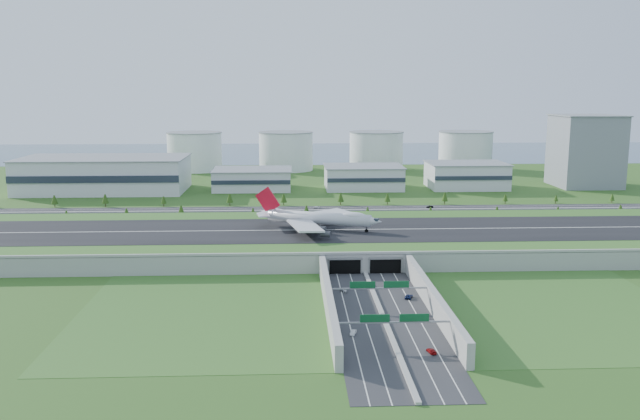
{
  "coord_description": "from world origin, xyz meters",
  "views": [
    {
      "loc": [
        -31.19,
        -323.96,
        77.5
      ],
      "look_at": [
        -15.24,
        35.0,
        11.73
      ],
      "focal_mm": 38.0,
      "sensor_mm": 36.0,
      "label": 1
    }
  ],
  "objects_px": {
    "office_tower": "(585,151)",
    "car_4": "(81,215)",
    "car_3": "(431,351)",
    "car_7": "(316,207)",
    "fuel_tank_a": "(195,152)",
    "car_0": "(343,290)",
    "car_2": "(409,296)",
    "car_6": "(628,209)",
    "boeing_747": "(318,218)",
    "car_1": "(353,332)",
    "car_5": "(430,207)"
  },
  "relations": [
    {
      "from": "car_0",
      "to": "car_4",
      "type": "bearing_deg",
      "value": 110.17
    },
    {
      "from": "car_2",
      "to": "car_7",
      "type": "relative_size",
      "value": 1.11
    },
    {
      "from": "office_tower",
      "to": "car_7",
      "type": "height_order",
      "value": "office_tower"
    },
    {
      "from": "car_7",
      "to": "fuel_tank_a",
      "type": "bearing_deg",
      "value": -144.64
    },
    {
      "from": "fuel_tank_a",
      "to": "car_0",
      "type": "bearing_deg",
      "value": -74.24
    },
    {
      "from": "car_4",
      "to": "car_6",
      "type": "xyz_separation_m",
      "value": [
        340.79,
        3.57,
        0.02
      ]
    },
    {
      "from": "car_3",
      "to": "office_tower",
      "type": "bearing_deg",
      "value": -133.49
    },
    {
      "from": "car_3",
      "to": "car_5",
      "type": "height_order",
      "value": "car_5"
    },
    {
      "from": "car_1",
      "to": "car_0",
      "type": "bearing_deg",
      "value": 107.47
    },
    {
      "from": "car_0",
      "to": "car_2",
      "type": "relative_size",
      "value": 0.88
    },
    {
      "from": "car_4",
      "to": "car_5",
      "type": "bearing_deg",
      "value": -62.76
    },
    {
      "from": "car_3",
      "to": "car_7",
      "type": "height_order",
      "value": "car_7"
    },
    {
      "from": "boeing_747",
      "to": "car_6",
      "type": "height_order",
      "value": "boeing_747"
    },
    {
      "from": "boeing_747",
      "to": "car_2",
      "type": "distance_m",
      "value": 93.23
    },
    {
      "from": "boeing_747",
      "to": "car_5",
      "type": "bearing_deg",
      "value": 72.74
    },
    {
      "from": "car_2",
      "to": "car_3",
      "type": "xyz_separation_m",
      "value": [
        -2.39,
        -52.38,
        -0.06
      ]
    },
    {
      "from": "car_5",
      "to": "boeing_747",
      "type": "bearing_deg",
      "value": -58.61
    },
    {
      "from": "boeing_747",
      "to": "car_0",
      "type": "relative_size",
      "value": 13.94
    },
    {
      "from": "car_0",
      "to": "car_5",
      "type": "relative_size",
      "value": 0.99
    },
    {
      "from": "fuel_tank_a",
      "to": "car_6",
      "type": "bearing_deg",
      "value": -36.21
    },
    {
      "from": "car_4",
      "to": "car_6",
      "type": "height_order",
      "value": "car_6"
    },
    {
      "from": "office_tower",
      "to": "fuel_tank_a",
      "type": "relative_size",
      "value": 1.1
    },
    {
      "from": "car_3",
      "to": "car_7",
      "type": "distance_m",
      "value": 242.81
    },
    {
      "from": "car_5",
      "to": "car_1",
      "type": "bearing_deg",
      "value": -38.74
    },
    {
      "from": "fuel_tank_a",
      "to": "car_6",
      "type": "xyz_separation_m",
      "value": [
        302.72,
        -221.67,
        -16.65
      ]
    },
    {
      "from": "car_6",
      "to": "car_4",
      "type": "bearing_deg",
      "value": 93.8
    },
    {
      "from": "car_1",
      "to": "car_7",
      "type": "xyz_separation_m",
      "value": [
        -2.86,
        225.53,
        -0.02
      ]
    },
    {
      "from": "car_3",
      "to": "car_4",
      "type": "xyz_separation_m",
      "value": [
        -168.09,
        221.9,
        0.06
      ]
    },
    {
      "from": "car_0",
      "to": "car_2",
      "type": "xyz_separation_m",
      "value": [
        23.61,
        -9.17,
        -0.05
      ]
    },
    {
      "from": "fuel_tank_a",
      "to": "car_3",
      "type": "relative_size",
      "value": 11.09
    },
    {
      "from": "car_1",
      "to": "car_4",
      "type": "bearing_deg",
      "value": 143.47
    },
    {
      "from": "car_0",
      "to": "car_4",
      "type": "relative_size",
      "value": 1.07
    },
    {
      "from": "car_1",
      "to": "car_6",
      "type": "relative_size",
      "value": 0.79
    },
    {
      "from": "car_5",
      "to": "car_7",
      "type": "xyz_separation_m",
      "value": [
        -73.38,
        1.63,
        -0.08
      ]
    },
    {
      "from": "boeing_747",
      "to": "car_6",
      "type": "bearing_deg",
      "value": 43.26
    },
    {
      "from": "car_1",
      "to": "car_6",
      "type": "distance_m",
      "value": 285.74
    },
    {
      "from": "boeing_747",
      "to": "car_7",
      "type": "bearing_deg",
      "value": 108.32
    },
    {
      "from": "car_2",
      "to": "car_5",
      "type": "height_order",
      "value": "car_5"
    },
    {
      "from": "car_5",
      "to": "car_7",
      "type": "bearing_deg",
      "value": -112.53
    },
    {
      "from": "office_tower",
      "to": "car_6",
      "type": "distance_m",
      "value": 111.29
    },
    {
      "from": "boeing_747",
      "to": "car_4",
      "type": "bearing_deg",
      "value": 169.73
    },
    {
      "from": "boeing_747",
      "to": "car_4",
      "type": "distance_m",
      "value": 163.21
    },
    {
      "from": "office_tower",
      "to": "boeing_747",
      "type": "bearing_deg",
      "value": -138.52
    },
    {
      "from": "fuel_tank_a",
      "to": "car_1",
      "type": "height_order",
      "value": "fuel_tank_a"
    },
    {
      "from": "office_tower",
      "to": "fuel_tank_a",
      "type": "distance_m",
      "value": 340.18
    },
    {
      "from": "fuel_tank_a",
      "to": "car_4",
      "type": "bearing_deg",
      "value": -99.59
    },
    {
      "from": "boeing_747",
      "to": "car_6",
      "type": "xyz_separation_m",
      "value": [
        200.39,
        85.8,
        -12.89
      ]
    },
    {
      "from": "office_tower",
      "to": "car_4",
      "type": "distance_m",
      "value": 375.6
    },
    {
      "from": "fuel_tank_a",
      "to": "car_0",
      "type": "relative_size",
      "value": 11.14
    },
    {
      "from": "fuel_tank_a",
      "to": "car_7",
      "type": "bearing_deg",
      "value": -62.84
    }
  ]
}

